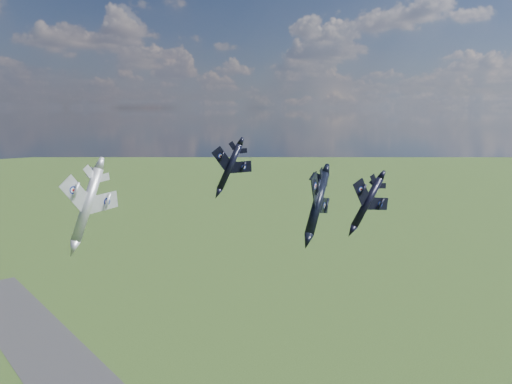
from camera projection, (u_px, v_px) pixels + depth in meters
jet_lead_navy at (317, 203)px, 85.29m from camera, size 17.22×19.84×10.26m
jet_right_navy at (367, 202)px, 84.66m from camera, size 11.85×14.66×7.37m
jet_high_navy at (230, 167)px, 107.25m from camera, size 14.79×17.15×7.22m
jet_left_silver at (87, 204)px, 70.02m from camera, size 13.77×16.63×7.03m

